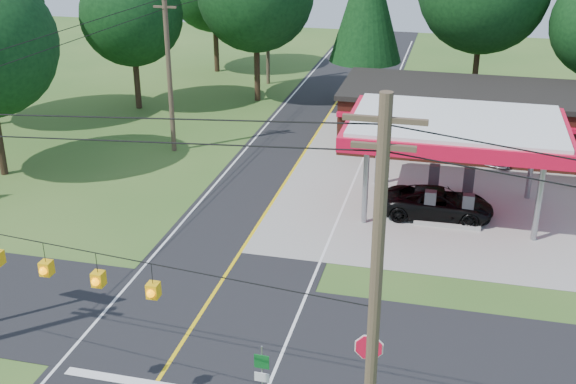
% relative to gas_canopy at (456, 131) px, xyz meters
% --- Properties ---
extents(ground, '(120.00, 120.00, 0.00)m').
position_rel_gas_canopy_xyz_m(ground, '(-9.00, -13.00, -4.27)').
color(ground, '#2E581F').
rests_on(ground, ground).
extents(main_highway, '(8.00, 120.00, 0.02)m').
position_rel_gas_canopy_xyz_m(main_highway, '(-9.00, -13.00, -4.26)').
color(main_highway, black).
rests_on(main_highway, ground).
extents(cross_road, '(70.00, 7.00, 0.02)m').
position_rel_gas_canopy_xyz_m(cross_road, '(-9.00, -13.00, -4.25)').
color(cross_road, black).
rests_on(cross_road, ground).
extents(lane_center_yellow, '(0.15, 110.00, 0.00)m').
position_rel_gas_canopy_xyz_m(lane_center_yellow, '(-9.00, -13.00, -4.24)').
color(lane_center_yellow, yellow).
rests_on(lane_center_yellow, main_highway).
extents(gas_canopy, '(10.60, 7.40, 4.88)m').
position_rel_gas_canopy_xyz_m(gas_canopy, '(0.00, 0.00, 0.00)').
color(gas_canopy, gray).
rests_on(gas_canopy, ground).
extents(convenience_store, '(16.40, 7.55, 3.80)m').
position_rel_gas_canopy_xyz_m(convenience_store, '(1.00, 9.98, -2.35)').
color(convenience_store, '#60281B').
rests_on(convenience_store, ground).
extents(utility_pole_near_right, '(1.80, 0.30, 11.50)m').
position_rel_gas_canopy_xyz_m(utility_pole_near_right, '(-1.50, -20.00, 1.69)').
color(utility_pole_near_right, '#473828').
rests_on(utility_pole_near_right, ground).
extents(utility_pole_far_left, '(1.80, 0.30, 10.00)m').
position_rel_gas_canopy_xyz_m(utility_pole_far_left, '(-17.00, 5.00, 0.93)').
color(utility_pole_far_left, '#473828').
rests_on(utility_pole_far_left, ground).
extents(utility_pole_north, '(0.30, 0.30, 9.50)m').
position_rel_gas_canopy_xyz_m(utility_pole_north, '(-15.50, 22.00, 0.48)').
color(utility_pole_north, '#473828').
rests_on(utility_pole_north, ground).
extents(overhead_beacons, '(17.04, 2.04, 1.03)m').
position_rel_gas_canopy_xyz_m(overhead_beacons, '(-10.00, -19.00, 1.95)').
color(overhead_beacons, black).
rests_on(overhead_beacons, ground).
extents(treeline_backdrop, '(70.27, 51.59, 13.30)m').
position_rel_gas_canopy_xyz_m(treeline_backdrop, '(-8.18, 11.01, 3.22)').
color(treeline_backdrop, '#332316').
rests_on(treeline_backdrop, ground).
extents(suv_car, '(5.48, 5.48, 1.49)m').
position_rel_gas_canopy_xyz_m(suv_car, '(-0.50, -1.01, -3.52)').
color(suv_car, black).
rests_on(suv_car, ground).
extents(sedan_car, '(4.93, 4.93, 1.31)m').
position_rel_gas_canopy_xyz_m(sedan_car, '(3.00, 8.00, -3.61)').
color(sedan_car, silver).
rests_on(sedan_car, ground).
extents(octagonal_stop_sign, '(0.95, 0.11, 2.77)m').
position_rel_gas_canopy_xyz_m(octagonal_stop_sign, '(-2.00, -16.01, -2.18)').
color(octagonal_stop_sign, gray).
rests_on(octagonal_stop_sign, ground).
extents(route_sign_post, '(0.48, 0.09, 2.36)m').
position_rel_gas_canopy_xyz_m(route_sign_post, '(-5.20, -16.84, -2.85)').
color(route_sign_post, gray).
rests_on(route_sign_post, ground).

